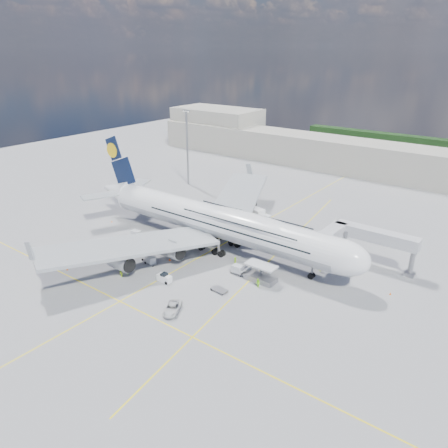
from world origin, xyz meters
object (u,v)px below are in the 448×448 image
Objects in this scene: dolly_row_a at (88,256)px; catering_truck_outer at (238,188)px; dolly_nose_far at (219,289)px; dolly_nose_near at (238,269)px; cargo_loader at (260,275)px; catering_truck_inner at (257,216)px; crew_nose at (320,268)px; baggage_tug at (164,278)px; dolly_back at (136,234)px; cone_wing_left_outer at (227,204)px; airliner at (218,221)px; cone_nose at (390,293)px; light_mast at (187,147)px; dolly_row_c at (148,260)px; cone_tail at (112,221)px; dolly_row_b at (151,260)px; jet_bridge at (357,237)px; cone_wing_right_inner at (170,259)px; crew_wing at (127,271)px; crew_van at (235,261)px; cone_wing_left_inner at (216,211)px; cone_wing_right_outer at (67,269)px; crew_loader at (258,283)px; service_van at (172,308)px.

catering_truck_outer is at bearing 104.05° from dolly_row_a.
dolly_nose_near is (-1.24, 8.05, 0.67)m from dolly_nose_far.
catering_truck_inner is at bearing 124.23° from cargo_loader.
dolly_nose_near is at bearing -153.91° from crew_nose.
cargo_loader reaches higher than baggage_tug.
dolly_back is 33.69m from cone_wing_left_outer.
crew_nose is at bearing 8.76° from airliner.
cone_wing_left_outer is at bearing 130.52° from dolly_nose_far.
cone_nose is (15.08, -0.37, -0.68)m from crew_nose.
light_mast is 39.79× the size of cone_wing_left_outer.
cargo_loader is 13.74m from crew_nose.
cone_tail is (-25.20, 10.35, -0.12)m from dolly_row_c.
dolly_row_b is 5.01× the size of cone_wing_left_outer.
jet_bridge is 32.62× the size of cone_wing_right_inner.
cone_nose reaches higher than dolly_nose_far.
crew_wing is at bearing 16.80° from dolly_row_a.
crew_van is at bearing -167.78° from crew_nose.
crew_van is at bearing -50.66° from cone_wing_left_outer.
jet_bridge reaches higher than dolly_row_c.
cone_wing_left_inner is at bearing 6.52° from crew_van.
cone_wing_right_outer is at bearing -92.81° from cone_wing_left_outer.
crew_van is (16.42, 10.64, 0.48)m from dolly_row_c.
crew_loader is (37.06, 12.95, -0.08)m from dolly_row_a.
cone_nose is 60.61m from cone_wing_left_outer.
cone_nose is (39.95, 3.46, -6.62)m from airliner.
airliner reaches higher than cone_wing_left_outer.
cargo_loader reaches higher than cone_tail.
cone_wing_left_outer is 39.51m from cone_wing_right_inner.
dolly_row_a is at bearing -134.89° from crew_loader.
cone_wing_left_outer reaches higher than dolly_row_c.
crew_wing is (-23.78, -14.85, -0.45)m from cargo_loader.
airliner is 42.30× the size of crew_nose.
airliner reaches higher than service_van.
dolly_row_b is (-6.63, -15.68, -5.87)m from airliner.
dolly_nose_far is 62.59m from catering_truck_outer.
cone_wing_left_inner is (-27.87, 34.67, -0.10)m from dolly_nose_far.
catering_truck_inner is at bearing 165.47° from jet_bridge.
cargo_loader is 2.31× the size of dolly_row_c.
cone_tail reaches higher than dolly_row_c.
dolly_row_b is 6.08× the size of cone_tail.
catering_truck_outer is at bearing 148.87° from catering_truck_inner.
dolly_row_c is at bearing -176.29° from dolly_nose_far.
jet_bridge is 35.59× the size of cone_tail.
crew_van is 3.24× the size of cone_nose.
light_mast is 68.25m from cone_wing_right_outer.
crew_nose reaches higher than dolly_row_c.
crew_wing is (-19.75, -6.28, 0.41)m from dolly_nose_far.
dolly_row_c is 2.31× the size of crew_wing.
cone_tail is (-14.25, 23.92, -0.02)m from cone_wing_right_outer.
cone_wing_right_outer is (-27.37, -24.21, -0.57)m from crew_van.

